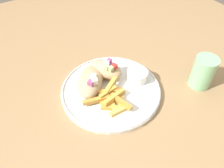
{
  "coord_description": "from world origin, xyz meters",
  "views": [
    {
      "loc": [
        0.4,
        -0.24,
        1.28
      ],
      "look_at": [
        0.02,
        0.0,
        0.8
      ],
      "focal_mm": 35.0,
      "sensor_mm": 36.0,
      "label": 1
    }
  ],
  "objects_px": {
    "pita_sandwich_far": "(106,70)",
    "sauce_ramekin": "(137,75)",
    "fries_pile": "(112,98)",
    "pita_sandwich_near": "(90,81)",
    "water_glass": "(202,73)",
    "plate": "(112,89)"
  },
  "relations": [
    {
      "from": "water_glass",
      "to": "plate",
      "type": "bearing_deg",
      "value": -115.66
    },
    {
      "from": "fries_pile",
      "to": "water_glass",
      "type": "bearing_deg",
      "value": 73.81
    },
    {
      "from": "plate",
      "to": "pita_sandwich_far",
      "type": "height_order",
      "value": "pita_sandwich_far"
    },
    {
      "from": "pita_sandwich_near",
      "to": "pita_sandwich_far",
      "type": "xyz_separation_m",
      "value": [
        -0.02,
        0.06,
        0.0
      ]
    },
    {
      "from": "sauce_ramekin",
      "to": "water_glass",
      "type": "xyz_separation_m",
      "value": [
        0.11,
        0.17,
        0.01
      ]
    },
    {
      "from": "fries_pile",
      "to": "sauce_ramekin",
      "type": "xyz_separation_m",
      "value": [
        -0.03,
        0.11,
        0.01
      ]
    },
    {
      "from": "pita_sandwich_near",
      "to": "water_glass",
      "type": "height_order",
      "value": "water_glass"
    },
    {
      "from": "pita_sandwich_near",
      "to": "water_glass",
      "type": "relative_size",
      "value": 1.46
    },
    {
      "from": "plate",
      "to": "fries_pile",
      "type": "relative_size",
      "value": 2.19
    },
    {
      "from": "sauce_ramekin",
      "to": "water_glass",
      "type": "height_order",
      "value": "water_glass"
    },
    {
      "from": "plate",
      "to": "fries_pile",
      "type": "xyz_separation_m",
      "value": [
        0.04,
        -0.03,
        0.02
      ]
    },
    {
      "from": "pita_sandwich_far",
      "to": "fries_pile",
      "type": "height_order",
      "value": "pita_sandwich_far"
    },
    {
      "from": "water_glass",
      "to": "fries_pile",
      "type": "bearing_deg",
      "value": -106.19
    },
    {
      "from": "plate",
      "to": "water_glass",
      "type": "xyz_separation_m",
      "value": [
        0.12,
        0.25,
        0.04
      ]
    },
    {
      "from": "pita_sandwich_near",
      "to": "fries_pile",
      "type": "distance_m",
      "value": 0.09
    },
    {
      "from": "plate",
      "to": "fries_pile",
      "type": "height_order",
      "value": "fries_pile"
    },
    {
      "from": "fries_pile",
      "to": "sauce_ramekin",
      "type": "relative_size",
      "value": 2.1
    },
    {
      "from": "pita_sandwich_near",
      "to": "sauce_ramekin",
      "type": "bearing_deg",
      "value": 105.93
    },
    {
      "from": "pita_sandwich_far",
      "to": "water_glass",
      "type": "distance_m",
      "value": 0.3
    },
    {
      "from": "pita_sandwich_far",
      "to": "sauce_ramekin",
      "type": "distance_m",
      "value": 0.1
    },
    {
      "from": "fries_pile",
      "to": "water_glass",
      "type": "distance_m",
      "value": 0.29
    },
    {
      "from": "plate",
      "to": "sauce_ramekin",
      "type": "xyz_separation_m",
      "value": [
        0.01,
        0.09,
        0.03
      ]
    }
  ]
}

